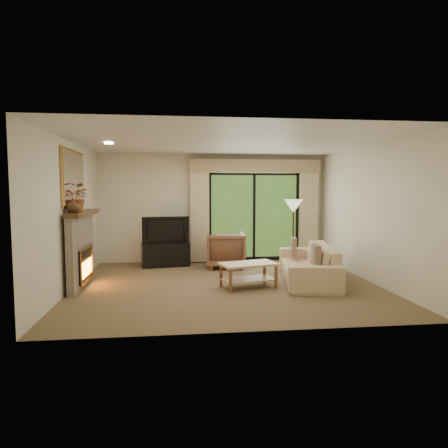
{
  "coord_description": "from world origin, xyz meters",
  "views": [
    {
      "loc": [
        -0.89,
        -7.22,
        1.75
      ],
      "look_at": [
        0.0,
        0.3,
        1.1
      ],
      "focal_mm": 32.0,
      "sensor_mm": 36.0,
      "label": 1
    }
  ],
  "objects": [
    {
      "name": "sliding_door",
      "position": [
        1.0,
        2.45,
        1.1
      ],
      "size": [
        2.26,
        0.1,
        2.16
      ],
      "primitive_type": null,
      "color": "black",
      "rests_on": "floor"
    },
    {
      "name": "wall_right",
      "position": [
        2.75,
        0.0,
        1.3
      ],
      "size": [
        0.0,
        5.0,
        5.0
      ],
      "primitive_type": "plane",
      "rotation": [
        1.57,
        0.0,
        -1.57
      ],
      "color": "silver",
      "rests_on": "ground"
    },
    {
      "name": "cornice",
      "position": [
        1.0,
        2.36,
        2.32
      ],
      "size": [
        3.2,
        0.24,
        0.32
      ],
      "primitive_type": "cube",
      "color": "tan",
      "rests_on": "wall_back"
    },
    {
      "name": "pillow_far",
      "position": [
        1.53,
        0.82,
        0.57
      ],
      "size": [
        0.16,
        0.37,
        0.36
      ],
      "primitive_type": "cube",
      "rotation": [
        0.0,
        0.0,
        -0.19
      ],
      "color": "brown",
      "rests_on": "sofa"
    },
    {
      "name": "curtain_right",
      "position": [
        2.35,
        2.34,
        1.2
      ],
      "size": [
        0.45,
        0.18,
        2.35
      ],
      "primitive_type": "cube",
      "color": "beige",
      "rests_on": "floor"
    },
    {
      "name": "curtain_left",
      "position": [
        -0.35,
        2.34,
        1.2
      ],
      "size": [
        0.45,
        0.18,
        2.35
      ],
      "primitive_type": "cube",
      "color": "beige",
      "rests_on": "floor"
    },
    {
      "name": "pillow_near",
      "position": [
        1.53,
        -0.54,
        0.58
      ],
      "size": [
        0.19,
        0.43,
        0.42
      ],
      "primitive_type": "cube",
      "rotation": [
        0.0,
        0.0,
        -0.19
      ],
      "color": "brown",
      "rests_on": "sofa"
    },
    {
      "name": "vase",
      "position": [
        -2.61,
        -0.33,
        1.49
      ],
      "size": [
        0.24,
        0.24,
        0.24
      ],
      "primitive_type": "imported",
      "rotation": [
        0.0,
        0.0,
        -0.03
      ],
      "color": "#4C301C",
      "rests_on": "fireplace"
    },
    {
      "name": "floor_lamp",
      "position": [
        1.71,
        1.46,
        0.77
      ],
      "size": [
        0.47,
        0.47,
        1.54
      ],
      "primitive_type": null,
      "rotation": [
        0.0,
        0.0,
        -0.17
      ],
      "color": "beige",
      "rests_on": "floor"
    },
    {
      "name": "armchair",
      "position": [
        0.19,
        1.65,
        0.4
      ],
      "size": [
        0.91,
        0.94,
        0.79
      ],
      "primitive_type": "imported",
      "rotation": [
        0.0,
        0.0,
        3.06
      ],
      "color": "brown",
      "rests_on": "floor"
    },
    {
      "name": "mirror",
      "position": [
        -2.71,
        0.2,
        1.95
      ],
      "size": [
        0.07,
        1.45,
        1.02
      ],
      "primitive_type": null,
      "color": "#C38D41",
      "rests_on": "wall_left"
    },
    {
      "name": "wall_front",
      "position": [
        0.0,
        -2.5,
        1.3
      ],
      "size": [
        5.0,
        0.0,
        5.0
      ],
      "primitive_type": "plane",
      "rotation": [
        -1.57,
        0.0,
        0.0
      ],
      "color": "silver",
      "rests_on": "ground"
    },
    {
      "name": "floor",
      "position": [
        0.0,
        0.0,
        0.0
      ],
      "size": [
        5.5,
        5.5,
        0.0
      ],
      "primitive_type": "plane",
      "color": "brown",
      "rests_on": "ground"
    },
    {
      "name": "fireplace",
      "position": [
        -2.63,
        0.2,
        0.69
      ],
      "size": [
        0.24,
        1.7,
        1.37
      ],
      "primitive_type": null,
      "color": "gray",
      "rests_on": "floor"
    },
    {
      "name": "media_console",
      "position": [
        -1.16,
        1.95,
        0.27
      ],
      "size": [
        1.13,
        0.64,
        0.54
      ],
      "primitive_type": "cube",
      "rotation": [
        0.0,
        0.0,
        0.15
      ],
      "color": "black",
      "rests_on": "floor"
    },
    {
      "name": "sofa",
      "position": [
        1.61,
        0.14,
        0.34
      ],
      "size": [
        1.35,
        2.49,
        0.69
      ],
      "primitive_type": "imported",
      "rotation": [
        0.0,
        0.0,
        -1.76
      ],
      "color": "#D8B78D",
      "rests_on": "floor"
    },
    {
      "name": "branches",
      "position": [
        -2.61,
        -0.03,
        1.62
      ],
      "size": [
        0.53,
        0.49,
        0.5
      ],
      "primitive_type": "imported",
      "rotation": [
        0.0,
        0.0,
        -0.25
      ],
      "color": "#94411F",
      "rests_on": "fireplace"
    },
    {
      "name": "wall_back",
      "position": [
        0.0,
        2.5,
        1.3
      ],
      "size": [
        5.0,
        0.0,
        5.0
      ],
      "primitive_type": "plane",
      "rotation": [
        1.57,
        0.0,
        0.0
      ],
      "color": "silver",
      "rests_on": "ground"
    },
    {
      "name": "coffee_table",
      "position": [
        0.37,
        -0.29,
        0.22
      ],
      "size": [
        1.1,
        0.78,
        0.45
      ],
      "primitive_type": null,
      "rotation": [
        0.0,
        0.0,
        0.26
      ],
      "color": "#E0AF85",
      "rests_on": "floor"
    },
    {
      "name": "wall_left",
      "position": [
        -2.75,
        0.0,
        1.3
      ],
      "size": [
        0.0,
        5.0,
        5.0
      ],
      "primitive_type": "plane",
      "rotation": [
        1.57,
        0.0,
        1.57
      ],
      "color": "silver",
      "rests_on": "ground"
    },
    {
      "name": "tv",
      "position": [
        -1.16,
        1.95,
        0.84
      ],
      "size": [
        1.07,
        0.3,
        0.61
      ],
      "primitive_type": "imported",
      "rotation": [
        0.0,
        0.0,
        0.15
      ],
      "color": "black",
      "rests_on": "media_console"
    },
    {
      "name": "ceiling",
      "position": [
        0.0,
        0.0,
        2.6
      ],
      "size": [
        5.5,
        5.5,
        0.0
      ],
      "primitive_type": "plane",
      "rotation": [
        3.14,
        0.0,
        0.0
      ],
      "color": "silver",
      "rests_on": "ground"
    }
  ]
}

